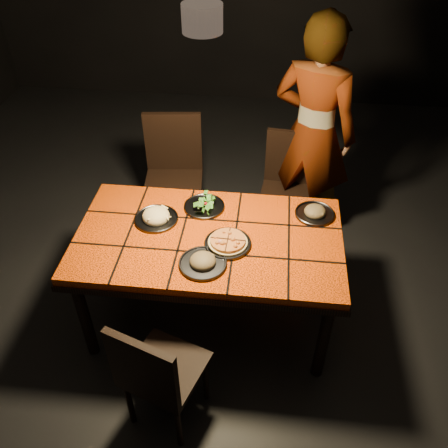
# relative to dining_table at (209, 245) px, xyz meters

# --- Properties ---
(room_shell) EXTENTS (6.04, 7.04, 3.08)m
(room_shell) POSITION_rel_dining_table_xyz_m (0.00, 0.00, 0.83)
(room_shell) COLOR black
(room_shell) RESTS_ON ground
(dining_table) EXTENTS (1.62, 0.92, 0.75)m
(dining_table) POSITION_rel_dining_table_xyz_m (0.00, 0.00, 0.00)
(dining_table) COLOR #FF4F08
(dining_table) RESTS_ON ground
(chair_near) EXTENTS (0.49, 0.49, 0.85)m
(chair_near) POSITION_rel_dining_table_xyz_m (-0.17, -0.79, -0.18)
(chair_near) COLOR black
(chair_near) RESTS_ON ground
(chair_far_left) EXTENTS (0.49, 0.49, 0.98)m
(chair_far_left) POSITION_rel_dining_table_xyz_m (-0.41, 0.97, -0.11)
(chair_far_left) COLOR black
(chair_far_left) RESTS_ON ground
(chair_far_right) EXTENTS (0.44, 0.44, 0.90)m
(chair_far_right) POSITION_rel_dining_table_xyz_m (0.49, 0.95, -0.15)
(chair_far_right) COLOR black
(chair_far_right) RESTS_ON ground
(diner) EXTENTS (0.76, 0.65, 1.77)m
(diner) POSITION_rel_dining_table_xyz_m (0.64, 1.07, 0.21)
(diner) COLOR brown
(diner) RESTS_ON ground
(pendant_lamp) EXTENTS (0.18, 0.18, 1.06)m
(pendant_lamp) POSITION_rel_dining_table_xyz_m (0.00, 0.00, 1.35)
(pendant_lamp) COLOR black
(pendant_lamp) RESTS_ON room_shell
(plate_pizza) EXTENTS (0.28, 0.28, 0.04)m
(plate_pizza) POSITION_rel_dining_table_xyz_m (0.12, -0.07, 0.10)
(plate_pizza) COLOR #3D3D42
(plate_pizza) RESTS_ON dining_table
(plate_pasta) EXTENTS (0.27, 0.27, 0.09)m
(plate_pasta) POSITION_rel_dining_table_xyz_m (-0.34, 0.11, 0.10)
(plate_pasta) COLOR #3D3D42
(plate_pasta) RESTS_ON dining_table
(plate_salad) EXTENTS (0.26, 0.26, 0.07)m
(plate_salad) POSITION_rel_dining_table_xyz_m (-0.06, 0.27, 0.10)
(plate_salad) COLOR #3D3D42
(plate_salad) RESTS_ON dining_table
(plate_mushroom_a) EXTENTS (0.27, 0.27, 0.09)m
(plate_mushroom_a) POSITION_rel_dining_table_xyz_m (0.00, -0.25, 0.10)
(plate_mushroom_a) COLOR #3D3D42
(plate_mushroom_a) RESTS_ON dining_table
(plate_mushroom_b) EXTENTS (0.25, 0.25, 0.08)m
(plate_mushroom_b) POSITION_rel_dining_table_xyz_m (0.64, 0.27, 0.10)
(plate_mushroom_b) COLOR #3D3D42
(plate_mushroom_b) RESTS_ON dining_table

